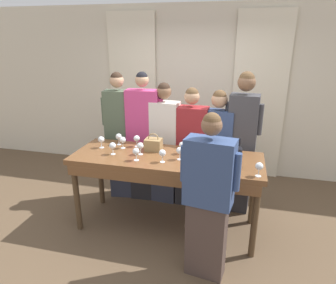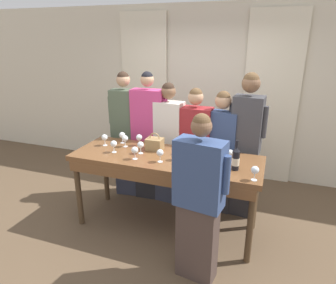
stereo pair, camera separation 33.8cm
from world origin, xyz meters
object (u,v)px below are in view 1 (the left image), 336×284
wine_glass_by_bottle (101,140)px  wine_glass_front_right (182,145)px  guest_pink_top (144,137)px  guest_striped_shirt (191,148)px  wine_bottle (238,156)px  wine_glass_center_left (123,140)px  tasting_bar (166,165)px  handbag (153,144)px  wine_glass_center_mid (113,146)px  wine_glass_by_handbag (231,151)px  wine_glass_back_right (137,139)px  guest_navy_coat (217,149)px  guest_beige_cap (241,142)px  wine_glass_front_left (180,151)px  wine_glass_center_right (140,146)px  guest_cream_sweater (164,143)px  wine_glass_back_left (119,137)px  host_pouring (208,199)px  wine_glass_back_mid (136,152)px  wine_glass_near_host (162,153)px  guest_olive_jacket (120,135)px  wine_glass_front_mid (259,167)px

wine_glass_by_bottle → wine_glass_front_right: bearing=2.6°
guest_pink_top → guest_striped_shirt: (0.67, 0.00, -0.10)m
wine_bottle → wine_glass_center_left: (-1.42, 0.24, -0.02)m
tasting_bar → handbag: (-0.21, 0.18, 0.17)m
wine_glass_center_mid → guest_pink_top: size_ratio=0.08×
tasting_bar → wine_glass_front_right: size_ratio=14.96×
wine_glass_center_mid → wine_glass_by_handbag: same height
wine_glass_back_right → guest_pink_top: 0.41m
guest_navy_coat → guest_beige_cap: guest_beige_cap is taller
wine_glass_front_left → wine_glass_by_bottle: bearing=172.3°
tasting_bar → wine_glass_center_left: 0.65m
wine_glass_center_right → guest_cream_sweater: bearing=79.2°
wine_bottle → guest_striped_shirt: size_ratio=0.19×
wine_glass_center_right → guest_striped_shirt: guest_striped_shirt is taller
tasting_bar → wine_glass_front_left: wine_glass_front_left is taller
wine_glass_back_left → wine_glass_front_right: bearing=-7.5°
wine_bottle → host_pouring: host_pouring is taller
wine_glass_back_mid → host_pouring: size_ratio=0.09×
wine_glass_by_handbag → host_pouring: size_ratio=0.09×
wine_glass_back_mid → guest_cream_sweater: size_ratio=0.09×
tasting_bar → guest_cream_sweater: (-0.19, 0.65, 0.03)m
tasting_bar → guest_striped_shirt: size_ratio=1.34×
handbag → wine_glass_center_left: size_ratio=1.46×
tasting_bar → wine_glass_by_bottle: (-0.87, 0.10, 0.20)m
wine_bottle → guest_pink_top: guest_pink_top is taller
wine_glass_back_right → wine_glass_back_mid: bearing=-71.3°
wine_glass_by_handbag → guest_striped_shirt: guest_striped_shirt is taller
tasting_bar → handbag: 0.33m
wine_glass_back_right → wine_glass_center_mid: bearing=-120.0°
wine_glass_near_host → wine_glass_by_bottle: 0.90m
wine_glass_back_left → guest_pink_top: guest_pink_top is taller
guest_olive_jacket → guest_striped_shirt: size_ratio=1.10×
wine_glass_by_bottle → guest_olive_jacket: (0.02, 0.54, -0.11)m
wine_glass_center_left → wine_glass_back_right: (0.15, 0.10, 0.00)m
guest_pink_top → host_pouring: size_ratio=1.10×
wine_glass_near_host → guest_pink_top: size_ratio=0.08×
wine_glass_by_bottle → guest_cream_sweater: size_ratio=0.09×
handbag → wine_glass_center_right: (-0.11, -0.18, 0.03)m
handbag → wine_glass_front_mid: bearing=-20.3°
wine_glass_front_left → wine_glass_front_mid: size_ratio=1.00×
guest_olive_jacket → guest_beige_cap: bearing=0.0°
wine_glass_near_host → guest_navy_coat: 0.99m
wine_bottle → guest_pink_top: bearing=150.8°
wine_glass_by_handbag → wine_glass_center_left: bearing=177.5°
guest_olive_jacket → guest_striped_shirt: (1.03, -0.00, -0.10)m
wine_glass_back_left → guest_pink_top: bearing=61.3°
wine_glass_by_handbag → guest_navy_coat: 0.62m
guest_olive_jacket → guest_cream_sweater: size_ratio=1.07×
wine_glass_center_left → guest_olive_jacket: 0.57m
handbag → guest_navy_coat: (0.74, 0.46, -0.17)m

